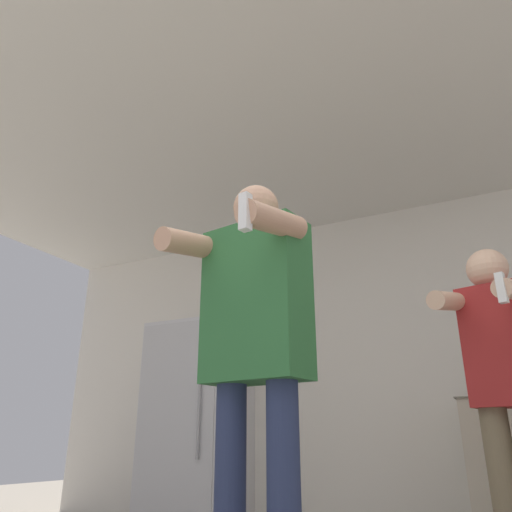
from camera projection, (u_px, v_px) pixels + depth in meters
The scene contains 5 objects.
wall_back at pixel (405, 359), 3.96m from camera, with size 7.00×0.06×2.55m.
ceiling_slab at pixel (340, 124), 3.21m from camera, with size 7.00×3.34×0.05m.
refrigerator at pixel (197, 422), 4.21m from camera, with size 0.76×0.70×1.63m.
person_woman_foreground at pixel (254, 336), 1.99m from camera, with size 0.57×0.53×1.72m.
person_man_side at pixel (505, 379), 2.46m from camera, with size 0.49×0.56×1.63m.
Camera 1 is at (0.73, -1.25, 0.65)m, focal length 35.00 mm.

